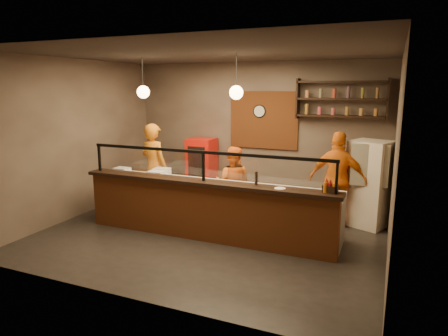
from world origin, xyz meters
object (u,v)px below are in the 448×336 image
at_px(cook_right, 338,180).
at_px(condiment_caddy, 330,189).
at_px(fridge, 369,184).
at_px(pepper_mill, 256,178).
at_px(wall_clock, 260,111).
at_px(pizza_dough, 257,189).
at_px(cook_mid, 233,184).
at_px(cook_left, 154,167).
at_px(red_cooler, 202,168).

relative_size(cook_right, condiment_caddy, 9.08).
relative_size(cook_right, fridge, 1.11).
bearing_deg(pepper_mill, wall_clock, 107.11).
bearing_deg(pizza_dough, cook_right, 44.75).
bearing_deg(wall_clock, condiment_caddy, -53.11).
distance_m(cook_mid, fridge, 2.63).
bearing_deg(cook_left, pizza_dough, 176.01).
height_order(cook_mid, cook_right, cook_right).
relative_size(cook_mid, pepper_mill, 6.66).
bearing_deg(red_cooler, pepper_mill, -47.94).
height_order(condiment_caddy, pepper_mill, pepper_mill).
xyz_separation_m(cook_mid, fridge, (2.53, 0.69, 0.08)).
bearing_deg(red_cooler, cook_mid, -44.17).
relative_size(cook_left, condiment_caddy, 9.31).
distance_m(red_cooler, pepper_mill, 3.25).
bearing_deg(cook_left, cook_right, -160.93).
relative_size(wall_clock, pepper_mill, 1.33).
xyz_separation_m(wall_clock, cook_left, (-1.89, -1.52, -1.16)).
relative_size(cook_left, red_cooler, 1.30).
xyz_separation_m(condiment_caddy, pepper_mill, (-1.20, 0.00, 0.06)).
bearing_deg(pepper_mill, cook_mid, 127.43).
height_order(wall_clock, cook_left, wall_clock).
bearing_deg(red_cooler, cook_left, -115.11).
height_order(cook_mid, fridge, fridge).
xyz_separation_m(red_cooler, condiment_caddy, (3.36, -2.39, 0.39)).
bearing_deg(pepper_mill, cook_right, 54.00).
xyz_separation_m(fridge, condiment_caddy, (-0.48, -1.82, 0.29)).
height_order(pizza_dough, condiment_caddy, condiment_caddy).
height_order(cook_right, fridge, cook_right).
xyz_separation_m(wall_clock, fridge, (2.50, -0.87, -1.27)).
height_order(cook_left, condiment_caddy, cook_left).
distance_m(wall_clock, cook_mid, 2.07).
distance_m(fridge, red_cooler, 3.87).
bearing_deg(fridge, cook_mid, -142.39).
height_order(cook_left, red_cooler, cook_left).
bearing_deg(pepper_mill, cook_left, 156.72).
xyz_separation_m(fridge, pizza_dough, (-1.76, -1.48, 0.08)).
xyz_separation_m(wall_clock, pizza_dough, (0.74, -2.35, -1.19)).
bearing_deg(fridge, wall_clock, -176.89).
xyz_separation_m(cook_mid, pizza_dough, (0.77, -0.79, 0.16)).
bearing_deg(red_cooler, cook_right, -14.46).
height_order(cook_right, condiment_caddy, cook_right).
distance_m(cook_mid, pizza_dough, 1.11).
distance_m(fridge, condiment_caddy, 1.91).
height_order(cook_left, pepper_mill, cook_left).
xyz_separation_m(cook_right, red_cooler, (-3.28, 0.84, -0.20)).
height_order(cook_right, pepper_mill, cook_right).
bearing_deg(cook_left, wall_clock, -127.74).
xyz_separation_m(fridge, pepper_mill, (-1.67, -1.82, 0.34)).
height_order(cook_right, red_cooler, cook_right).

